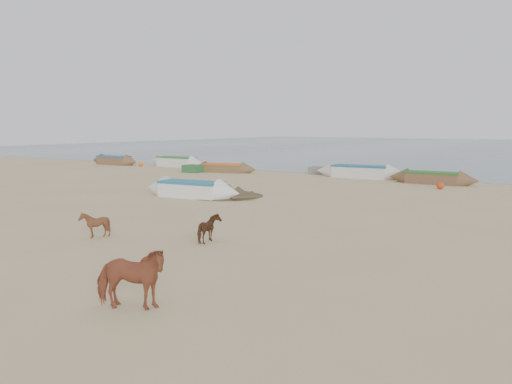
# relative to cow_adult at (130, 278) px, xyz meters

# --- Properties ---
(ground) EXTENTS (140.00, 140.00, 0.00)m
(ground) POSITION_rel_cow_adult_xyz_m (-3.60, 6.31, -0.65)
(ground) COLOR tan
(ground) RESTS_ON ground
(sea) EXTENTS (160.00, 160.00, 0.00)m
(sea) POSITION_rel_cow_adult_xyz_m (-3.60, 88.31, -0.64)
(sea) COLOR slate
(sea) RESTS_ON ground
(cow_adult) EXTENTS (1.69, 1.32, 1.30)m
(cow_adult) POSITION_rel_cow_adult_xyz_m (0.00, 0.00, 0.00)
(cow_adult) COLOR brown
(cow_adult) RESTS_ON ground
(calf_front) EXTENTS (1.03, 0.99, 0.90)m
(calf_front) POSITION_rel_cow_adult_xyz_m (-5.93, 4.00, -0.20)
(calf_front) COLOR #562F1B
(calf_front) RESTS_ON ground
(calf_right) EXTENTS (1.10, 1.13, 0.87)m
(calf_right) POSITION_rel_cow_adult_xyz_m (-2.29, 5.53, -0.21)
(calf_right) COLOR #4D2D19
(calf_right) RESTS_ON ground
(near_canoe) EXTENTS (5.87, 1.93, 0.84)m
(near_canoe) POSITION_rel_cow_adult_xyz_m (-9.43, 13.13, -0.23)
(near_canoe) COLOR white
(near_canoe) RESTS_ON ground
(debris_pile) EXTENTS (5.25, 5.25, 0.45)m
(debris_pile) POSITION_rel_cow_adult_xyz_m (-8.23, 14.49, -0.43)
(debris_pile) COLOR brown
(debris_pile) RESTS_ON ground
(waterline_canoes) EXTENTS (60.91, 4.03, 0.93)m
(waterline_canoes) POSITION_rel_cow_adult_xyz_m (-9.15, 26.70, -0.23)
(waterline_canoes) COLOR brown
(waterline_canoes) RESTS_ON ground
(beach_clutter) EXTENTS (46.49, 5.34, 0.64)m
(beach_clutter) POSITION_rel_cow_adult_xyz_m (0.05, 25.95, -0.35)
(beach_clutter) COLOR #2B5F30
(beach_clutter) RESTS_ON ground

